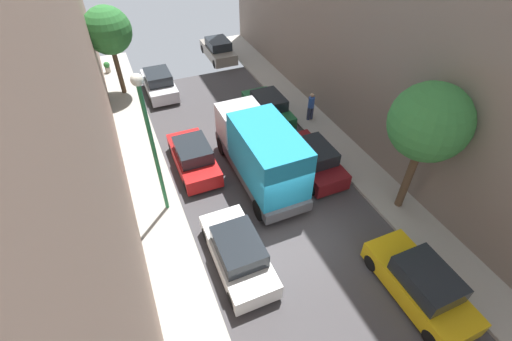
% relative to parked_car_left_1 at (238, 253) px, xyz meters
% --- Properties ---
extents(ground, '(32.00, 32.00, 0.00)m').
position_rel_parked_car_left_1_xyz_m(ground, '(2.70, 0.29, -0.72)').
color(ground, '#423F42').
extents(sidewalk_left, '(2.00, 44.00, 0.15)m').
position_rel_parked_car_left_1_xyz_m(sidewalk_left, '(-2.30, 0.29, -0.64)').
color(sidewalk_left, '#A8A399').
rests_on(sidewalk_left, ground).
extents(sidewalk_right, '(2.00, 44.00, 0.15)m').
position_rel_parked_car_left_1_xyz_m(sidewalk_right, '(7.70, 0.29, -0.64)').
color(sidewalk_right, '#A8A399').
rests_on(sidewalk_right, ground).
extents(parked_car_left_1, '(1.78, 4.20, 1.57)m').
position_rel_parked_car_left_1_xyz_m(parked_car_left_1, '(0.00, 0.00, 0.00)').
color(parked_car_left_1, white).
rests_on(parked_car_left_1, ground).
extents(parked_car_left_2, '(1.78, 4.20, 1.57)m').
position_rel_parked_car_left_1_xyz_m(parked_car_left_2, '(0.00, 6.24, 0.00)').
color(parked_car_left_2, red).
rests_on(parked_car_left_2, ground).
extents(parked_car_left_3, '(1.78, 4.20, 1.57)m').
position_rel_parked_car_left_1_xyz_m(parked_car_left_3, '(0.00, 14.73, 0.00)').
color(parked_car_left_3, silver).
rests_on(parked_car_left_3, ground).
extents(parked_car_right_1, '(1.78, 4.20, 1.57)m').
position_rel_parked_car_left_1_xyz_m(parked_car_right_1, '(5.40, -3.75, 0.00)').
color(parked_car_right_1, gold).
rests_on(parked_car_right_1, ground).
extents(parked_car_right_2, '(1.78, 4.20, 1.57)m').
position_rel_parked_car_left_1_xyz_m(parked_car_right_2, '(5.40, 3.76, 0.00)').
color(parked_car_right_2, maroon).
rests_on(parked_car_right_2, ground).
extents(parked_car_right_3, '(1.78, 4.20, 1.57)m').
position_rel_parked_car_left_1_xyz_m(parked_car_right_3, '(5.40, 9.07, 0.00)').
color(parked_car_right_3, '#1E6638').
rests_on(parked_car_right_3, ground).
extents(parked_car_right_4, '(1.78, 4.20, 1.57)m').
position_rel_parked_car_left_1_xyz_m(parked_car_right_4, '(5.40, 18.46, 0.00)').
color(parked_car_right_4, gray).
rests_on(parked_car_right_4, ground).
extents(delivery_truck, '(2.26, 6.60, 3.38)m').
position_rel_parked_car_left_1_xyz_m(delivery_truck, '(2.70, 4.08, 1.07)').
color(delivery_truck, '#4C4C51').
rests_on(delivery_truck, ground).
extents(pedestrian, '(0.40, 0.36, 1.72)m').
position_rel_parked_car_left_1_xyz_m(pedestrian, '(7.56, 7.74, 0.35)').
color(pedestrian, '#2D334C').
rests_on(pedestrian, sidewalk_right).
extents(street_tree_0, '(2.83, 2.83, 5.52)m').
position_rel_parked_car_left_1_xyz_m(street_tree_0, '(-2.27, 15.53, 3.51)').
color(street_tree_0, brown).
rests_on(street_tree_0, sidewalk_left).
extents(street_tree_1, '(3.03, 3.03, 5.92)m').
position_rel_parked_car_left_1_xyz_m(street_tree_1, '(7.75, 0.01, 3.80)').
color(street_tree_1, brown).
rests_on(street_tree_1, sidewalk_right).
extents(potted_plant_0, '(0.43, 0.43, 0.79)m').
position_rel_parked_car_left_1_xyz_m(potted_plant_0, '(-2.94, 19.09, -0.15)').
color(potted_plant_0, '#B2A899').
rests_on(potted_plant_0, sidewalk_left).
extents(lamp_post, '(0.44, 0.44, 6.42)m').
position_rel_parked_car_left_1_xyz_m(lamp_post, '(-1.90, 3.94, 3.57)').
color(lamp_post, '#26723F').
rests_on(lamp_post, sidewalk_left).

